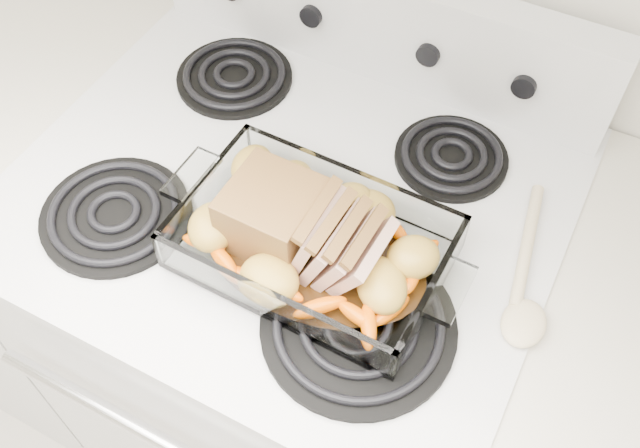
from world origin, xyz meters
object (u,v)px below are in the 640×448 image
at_px(electric_range, 297,332).
at_px(baking_dish, 313,248).
at_px(counter_left, 37,213).
at_px(pork_roast, 292,224).

xyz_separation_m(electric_range, baking_dish, (0.09, -0.10, 0.48)).
xyz_separation_m(counter_left, baking_dish, (0.76, -0.09, 0.50)).
distance_m(counter_left, baking_dish, 0.91).
xyz_separation_m(electric_range, pork_roast, (0.06, -0.10, 0.52)).
bearing_deg(baking_dish, pork_roast, -178.83).
height_order(counter_left, pork_roast, pork_roast).
distance_m(electric_range, baking_dish, 0.50).
distance_m(electric_range, pork_roast, 0.53).
height_order(counter_left, baking_dish, baking_dish).
relative_size(electric_range, pork_roast, 5.21).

